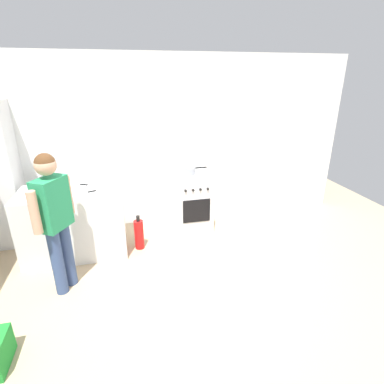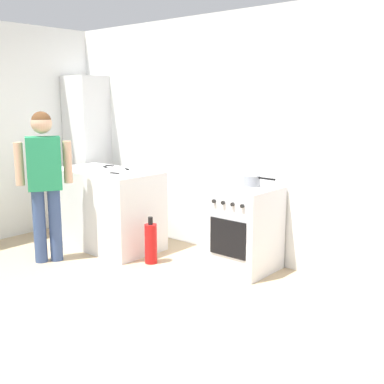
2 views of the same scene
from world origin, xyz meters
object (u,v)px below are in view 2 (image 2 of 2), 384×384
oven_left (246,229)px  fire_extinguisher (151,243)px  knife_paring (126,169)px  knife_utility (110,173)px  person (44,174)px  knife_chef (104,165)px  knife_carving (108,168)px  pot (252,181)px  larder_cabinet (88,152)px

oven_left → fire_extinguisher: (-0.87, -0.48, -0.21)m
fire_extinguisher → knife_paring: bearing=156.4°
oven_left → knife_utility: knife_utility is taller
person → fire_extinguisher: bearing=37.3°
knife_utility → knife_chef: same height
person → knife_carving: bearing=92.2°
knife_paring → oven_left: bearing=6.2°
knife_paring → fire_extinguisher: size_ratio=0.40×
pot → knife_paring: 1.59m
fire_extinguisher → knife_utility: bearing=-178.5°
knife_paring → knife_chef: same height
knife_carving → fire_extinguisher: knife_carving is taller
oven_left → knife_utility: bearing=-161.5°
knife_chef → fire_extinguisher: (1.13, -0.32, -0.69)m
pot → knife_carving: 1.81m
knife_utility → fire_extinguisher: knife_utility is taller
oven_left → knife_utility: size_ratio=3.45×
oven_left → knife_chef: (-2.00, -0.15, 0.48)m
pot → knife_chef: bearing=-172.8°
knife_carving → person: bearing=-87.8°
oven_left → knife_utility: (-1.48, -0.49, 0.48)m
person → fire_extinguisher: size_ratio=3.17×
knife_carving → knife_utility: bearing=-36.1°
pot → knife_utility: (-1.47, -0.59, -0.00)m
knife_utility → knife_paring: (-0.10, 0.32, 0.00)m
oven_left → knife_carving: knife_carving is taller
oven_left → larder_cabinet: larder_cabinet is taller
pot → oven_left: bearing=-85.3°
knife_utility → person: person is taller
knife_carving → larder_cabinet: 0.96m
knife_paring → knife_chef: bearing=177.5°
larder_cabinet → knife_carving: bearing=-23.4°
knife_utility → knife_carving: bearing=143.9°
pot → knife_utility: 1.58m
larder_cabinet → knife_utility: bearing=-26.9°
knife_paring → person: (-0.17, -0.97, 0.03)m
knife_carving → larder_cabinet: (-0.87, 0.38, 0.10)m
knife_paring → larder_cabinet: larder_cabinet is taller
knife_utility → larder_cabinet: bearing=153.1°
oven_left → person: person is taller
person → fire_extinguisher: (0.87, 0.66, -0.72)m
knife_utility → person: 0.70m
knife_carving → knife_paring: size_ratio=1.60×
oven_left → knife_carving: size_ratio=2.68×
knife_utility → fire_extinguisher: size_ratio=0.49×
knife_carving → knife_chef: (-0.23, 0.12, 0.00)m
knife_chef → person: 1.02m
knife_chef → fire_extinguisher: knife_chef is taller
oven_left → fire_extinguisher: 1.01m
oven_left → pot: 0.49m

